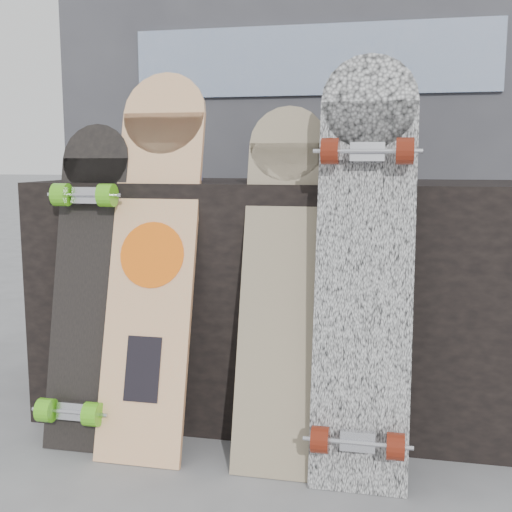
% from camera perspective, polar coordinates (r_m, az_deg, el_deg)
% --- Properties ---
extents(ground, '(60.00, 60.00, 0.00)m').
position_cam_1_polar(ground, '(1.89, -0.50, -18.87)').
color(ground, slate).
rests_on(ground, ground).
extents(vendor_table, '(1.60, 0.60, 0.80)m').
position_cam_1_polar(vendor_table, '(2.22, 2.29, -3.70)').
color(vendor_table, black).
rests_on(vendor_table, ground).
extents(booth, '(2.40, 0.22, 2.20)m').
position_cam_1_polar(booth, '(3.02, 5.18, 12.93)').
color(booth, '#38373D').
rests_on(booth, ground).
extents(merch_box_purple, '(0.18, 0.12, 0.10)m').
position_cam_1_polar(merch_box_purple, '(2.23, -7.50, 7.93)').
color(merch_box_purple, '#443974').
rests_on(merch_box_purple, vendor_table).
extents(merch_box_small, '(0.14, 0.14, 0.12)m').
position_cam_1_polar(merch_box_small, '(2.14, 8.83, 8.14)').
color(merch_box_small, '#443974').
rests_on(merch_box_small, vendor_table).
extents(merch_box_flat, '(0.22, 0.10, 0.06)m').
position_cam_1_polar(merch_box_flat, '(2.33, 2.68, 7.53)').
color(merch_box_flat, '#D1B78C').
rests_on(merch_box_flat, vendor_table).
extents(longboard_geisha, '(0.26, 0.35, 1.14)m').
position_cam_1_polar(longboard_geisha, '(1.95, -9.10, 0.56)').
color(longboard_geisha, beige).
rests_on(longboard_geisha, ground).
extents(longboard_celtic, '(0.23, 0.32, 1.03)m').
position_cam_1_polar(longboard_celtic, '(1.85, 2.24, -1.55)').
color(longboard_celtic, beige).
rests_on(longboard_celtic, ground).
extents(longboard_cascadia, '(0.26, 0.29, 1.16)m').
position_cam_1_polar(longboard_cascadia, '(1.73, 9.60, -0.61)').
color(longboard_cascadia, white).
rests_on(longboard_cascadia, ground).
extents(skateboard_dark, '(0.22, 0.31, 0.99)m').
position_cam_1_polar(skateboard_dark, '(2.03, -14.86, -2.08)').
color(skateboard_dark, black).
rests_on(skateboard_dark, ground).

